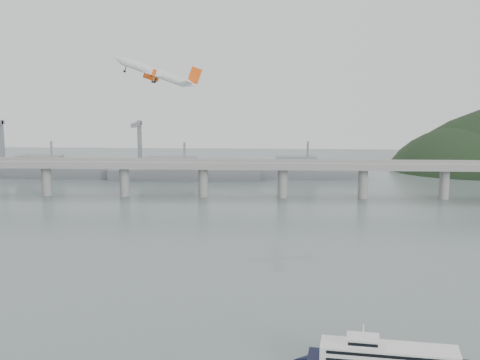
{
  "coord_description": "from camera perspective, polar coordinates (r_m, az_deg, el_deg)",
  "views": [
    {
      "loc": [
        11.47,
        -195.51,
        79.42
      ],
      "look_at": [
        0.0,
        55.0,
        36.0
      ],
      "focal_mm": 48.0,
      "sensor_mm": 36.0,
      "label": 1
    }
  ],
  "objects": [
    {
      "name": "ground",
      "position": [
        211.34,
        -0.7,
        -12.25
      ],
      "size": [
        900.0,
        900.0,
        0.0
      ],
      "primitive_type": "plane",
      "color": "slate",
      "rests_on": "ground"
    },
    {
      "name": "bridge",
      "position": [
        400.5,
        0.78,
        0.95
      ],
      "size": [
        800.0,
        22.0,
        23.9
      ],
      "color": "gray",
      "rests_on": "ground"
    },
    {
      "name": "distant_fleet",
      "position": [
        495.31,
        -17.1,
        0.89
      ],
      "size": [
        453.0,
        60.9,
        40.0
      ],
      "color": "slate",
      "rests_on": "ground"
    },
    {
      "name": "airliner",
      "position": [
        300.36,
        -7.44,
        9.39
      ],
      "size": [
        41.37,
        37.4,
        16.81
      ],
      "rotation": [
        0.05,
        -0.34,
        3.13
      ],
      "color": "silver",
      "rests_on": "ground"
    }
  ]
}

